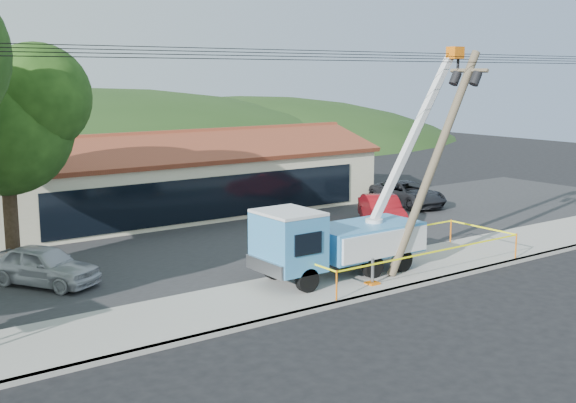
% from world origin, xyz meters
% --- Properties ---
extents(ground, '(120.00, 120.00, 0.00)m').
position_xyz_m(ground, '(0.00, 0.00, 0.00)').
color(ground, black).
rests_on(ground, ground).
extents(curb, '(60.00, 0.25, 0.15)m').
position_xyz_m(curb, '(0.00, 2.10, 0.07)').
color(curb, '#A5A19A').
rests_on(curb, ground).
extents(sidewalk, '(60.00, 4.00, 0.15)m').
position_xyz_m(sidewalk, '(0.00, 4.00, 0.07)').
color(sidewalk, '#A5A19A').
rests_on(sidewalk, ground).
extents(parking_lot, '(60.00, 12.00, 0.10)m').
position_xyz_m(parking_lot, '(0.00, 12.00, 0.05)').
color(parking_lot, '#28282B').
rests_on(parking_lot, ground).
extents(strip_mall, '(22.50, 8.53, 4.67)m').
position_xyz_m(strip_mall, '(4.00, 19.98, 1.88)').
color(strip_mall, beige).
rests_on(strip_mall, ground).
extents(tree_lot, '(6.30, 5.60, 8.94)m').
position_xyz_m(tree_lot, '(-7.00, 13.00, 6.21)').
color(tree_lot, '#332316').
rests_on(tree_lot, ground).
extents(hill_center, '(89.60, 64.00, 32.00)m').
position_xyz_m(hill_center, '(10.00, 55.00, 0.00)').
color(hill_center, '#203C16').
rests_on(hill_center, ground).
extents(hill_east, '(72.80, 52.00, 26.00)m').
position_xyz_m(hill_east, '(30.00, 55.00, 0.00)').
color(hill_east, '#203C16').
rests_on(hill_east, ground).
extents(utility_truck, '(9.64, 3.73, 8.67)m').
position_xyz_m(utility_truck, '(2.60, 4.61, 1.64)').
color(utility_truck, black).
rests_on(utility_truck, ground).
extents(leaning_pole, '(4.64, 1.84, 8.58)m').
position_xyz_m(leaning_pole, '(6.68, 3.34, 4.82)').
color(leaning_pole, brown).
rests_on(leaning_pole, ground).
extents(caution_tape, '(9.76, 3.61, 1.04)m').
position_xyz_m(caution_tape, '(5.52, 4.03, 0.91)').
color(caution_tape, orange).
rests_on(caution_tape, ground).
extents(car_silver, '(3.74, 4.61, 1.48)m').
position_xyz_m(car_silver, '(-6.73, 10.10, 0.00)').
color(car_silver, '#B7B8BF').
rests_on(car_silver, ground).
extents(car_red, '(3.68, 4.80, 1.52)m').
position_xyz_m(car_red, '(10.58, 10.56, 0.00)').
color(car_red, maroon).
rests_on(car_red, ground).
extents(car_dark, '(2.67, 5.25, 1.42)m').
position_xyz_m(car_dark, '(15.64, 13.80, 0.00)').
color(car_dark, black).
rests_on(car_dark, ground).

